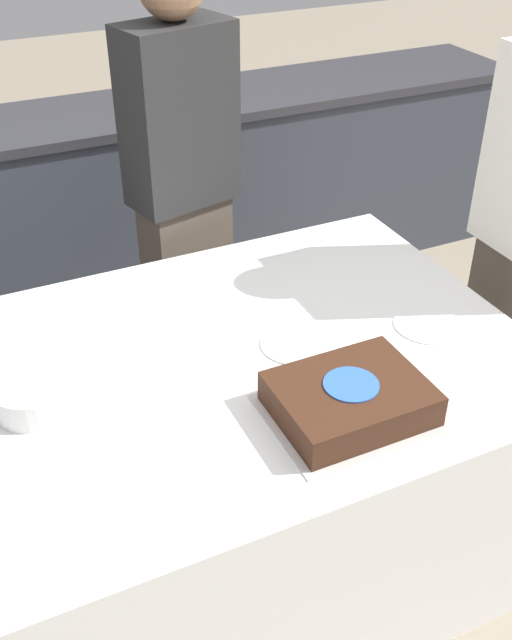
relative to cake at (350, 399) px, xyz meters
name	(u,v)px	position (x,y,z in m)	size (l,w,h in m)	color
ground_plane	(229,546)	(-0.19, 0.33, -0.81)	(14.00, 14.00, 0.00)	gray
back_counter	(83,214)	(-0.19, 1.99, -0.35)	(4.40, 0.58, 0.92)	#333842
dining_table	(227,462)	(-0.19, 0.33, -0.43)	(1.67, 1.17, 0.77)	white
cake	(350,399)	(0.00, 0.00, 0.00)	(0.40, 0.32, 0.09)	#B7B2AD
plate_stack	(37,390)	(-0.68, 0.36, -0.01)	(0.24, 0.24, 0.08)	white
side_plate_near_cake	(295,344)	(0.01, 0.31, -0.04)	(0.19, 0.19, 0.00)	white
side_plate_right_edge	(428,325)	(0.40, 0.23, -0.04)	(0.19, 0.19, 0.00)	white
person_cutting_cake	(184,197)	(0.00, 1.13, 0.06)	(0.40, 0.28, 1.66)	#4C4238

